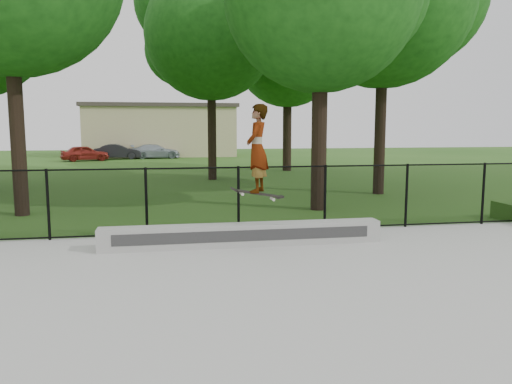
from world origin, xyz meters
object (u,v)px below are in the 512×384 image
car_c (156,151)px  skater_airborne (257,150)px  car_b (118,152)px  grind_ledge (243,235)px  car_a (85,153)px

car_c → skater_airborne: bearing=178.5°
car_b → car_c: 2.83m
grind_ledge → skater_airborne: skater_airborne is taller
car_b → skater_airborne: bearing=-173.9°
grind_ledge → car_b: car_b is taller
car_c → car_b: bearing=94.0°
car_b → skater_airborne: skater_airborne is taller
car_b → car_c: (2.78, 0.51, -0.02)m
grind_ledge → car_b: 29.63m
car_b → car_c: size_ratio=0.91×
car_b → car_a: bearing=124.4°
car_b → skater_airborne: (5.36, -29.47, 1.41)m
skater_airborne → car_b: bearing=100.3°
car_a → car_c: car_a is taller
car_c → skater_airborne: size_ratio=1.86×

